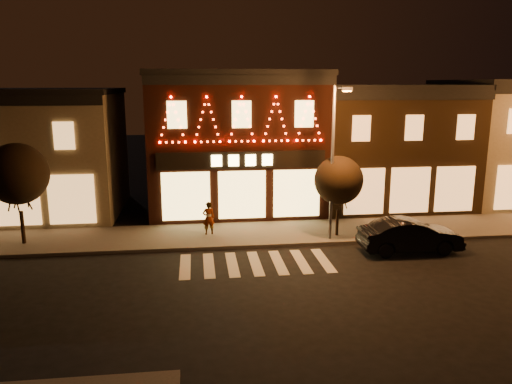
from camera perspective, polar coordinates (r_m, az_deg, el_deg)
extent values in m
plane|color=black|center=(17.80, 1.55, -12.76)|extent=(120.00, 120.00, 0.00)
cube|color=#47423D|center=(25.46, 3.32, -4.72)|extent=(44.00, 4.00, 0.15)
cube|color=#6D644D|center=(31.99, -26.32, 3.82)|extent=(12.00, 8.00, 7.00)
cube|color=black|center=(31.73, -26.96, 10.34)|extent=(12.20, 8.20, 0.30)
cube|color=black|center=(30.23, -2.38, 5.63)|extent=(10.00, 8.00, 8.00)
cube|color=black|center=(30.03, -2.46, 13.52)|extent=(10.20, 8.20, 0.30)
cube|color=black|center=(25.99, -1.70, 12.81)|extent=(10.00, 0.25, 0.50)
cube|color=black|center=(26.24, -1.64, 3.71)|extent=(9.00, 0.15, 0.90)
cube|color=#FFD87F|center=(26.14, -1.62, 3.68)|extent=(3.40, 0.08, 0.60)
cube|color=#322111|center=(32.46, 14.64, 4.99)|extent=(9.00, 8.00, 7.20)
cube|color=black|center=(32.22, 15.01, 11.62)|extent=(9.20, 8.20, 0.30)
cube|color=black|center=(28.50, 18.03, 10.58)|extent=(9.00, 0.25, 0.50)
cylinder|color=#59595E|center=(23.72, 8.79, 3.17)|extent=(0.15, 0.15, 7.34)
cylinder|color=#59595E|center=(22.74, 9.75, 11.80)|extent=(0.21, 1.47, 0.09)
cube|color=#59595E|center=(22.06, 10.45, 11.64)|extent=(0.48, 0.29, 0.17)
cube|color=orange|center=(22.06, 10.44, 11.38)|extent=(0.36, 0.21, 0.05)
cylinder|color=black|center=(25.84, -25.34, -3.70)|extent=(0.18, 0.18, 1.56)
sphere|color=black|center=(25.30, -25.88, 1.90)|extent=(2.86, 2.86, 2.86)
cylinder|color=black|center=(24.96, 9.35, -3.48)|extent=(0.14, 0.14, 1.31)
sphere|color=black|center=(24.47, 9.53, 1.35)|extent=(2.39, 2.39, 2.39)
imported|color=black|center=(23.72, 17.35, -4.84)|extent=(4.65, 1.63, 1.53)
imported|color=gray|center=(24.85, -5.49, -3.01)|extent=(0.66, 0.49, 1.67)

